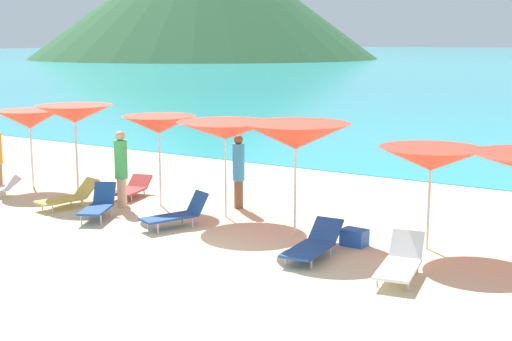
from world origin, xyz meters
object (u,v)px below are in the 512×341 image
Objects in this scene: lounge_chair_4 at (132,188)px; lounge_chair_5 at (69,196)px; lounge_chair_7 at (313,244)px; beachgoer_1 at (239,169)px; umbrella_2 at (159,125)px; cooler_box at (354,237)px; umbrella_0 at (30,119)px; umbrella_4 at (296,136)px; lounge_chair_6 at (177,213)px; umbrella_3 at (225,130)px; umbrella_5 at (431,159)px; lounge_chair_0 at (99,204)px; umbrella_1 at (75,114)px; lounge_chair_1 at (400,262)px; beachgoer_2 at (121,167)px.

lounge_chair_4 is 1.79m from lounge_chair_5.
lounge_chair_5 reaches higher than lounge_chair_7.
umbrella_2 is at bearing -96.90° from beachgoer_1.
lounge_chair_5 reaches higher than cooler_box.
umbrella_0 reaches higher than cooler_box.
umbrella_4 is 1.58× the size of lounge_chair_6.
lounge_chair_7 is (3.58, -0.31, -0.05)m from lounge_chair_6.
umbrella_3 reaches higher than lounge_chair_4.
umbrella_5 reaches higher than lounge_chair_0.
beachgoer_1 is at bearing 13.67° from umbrella_1.
lounge_chair_1 reaches higher than lounge_chair_5.
lounge_chair_1 is at bearing -28.19° from lounge_chair_0.
umbrella_4 is 3.72m from lounge_chair_1.
umbrella_0 is 6.48m from beachgoer_1.
lounge_chair_4 is (-8.20, 0.36, -1.57)m from umbrella_5.
beachgoer_1 is (0.09, 2.27, 0.66)m from lounge_chair_6.
beachgoer_2 reaches higher than beachgoer_1.
cooler_box is (3.89, 0.84, -0.15)m from lounge_chair_6.
lounge_chair_1 is 6.03m from beachgoer_1.
lounge_chair_4 is (-5.47, 0.88, -1.88)m from umbrella_4.
umbrella_0 is 1.43× the size of lounge_chair_4.
umbrella_2 reaches higher than beachgoer_2.
lounge_chair_5 is 7.43m from cooler_box.
beachgoer_1 reaches higher than cooler_box.
umbrella_4 is at bearing -2.49° from umbrella_1.
umbrella_5 reaches higher than lounge_chair_6.
umbrella_5 is at bearing 1.34° from umbrella_1.
umbrella_1 is at bearing -174.34° from lounge_chair_6.
umbrella_1 is 1.65× the size of lounge_chair_0.
umbrella_4 is (8.72, -0.35, 0.20)m from umbrella_0.
umbrella_5 is at bearing 35.96° from lounge_chair_6.
umbrella_0 is 0.90× the size of umbrella_1.
umbrella_1 reaches higher than lounge_chair_5.
umbrella_3 is 4.06m from lounge_chair_7.
cooler_box is at bearing -5.90° from umbrella_2.
lounge_chair_5 is 1.52m from beachgoer_2.
beachgoer_1 is at bearing 9.31° from umbrella_0.
beachgoer_1 is (-5.31, 2.78, 0.71)m from lounge_chair_1.
lounge_chair_7 is 3.58× the size of cooler_box.
umbrella_0 is 1.27× the size of lounge_chair_1.
cooler_box is (6.89, -0.93, -0.07)m from lounge_chair_4.
lounge_chair_5 is at bearing 136.69° from lounge_chair_0.
lounge_chair_7 is (-1.63, -1.72, -1.54)m from umbrella_5.
lounge_chair_6 reaches higher than lounge_chair_5.
umbrella_2 is 1.38× the size of lounge_chair_5.
lounge_chair_7 is at bearing 15.90° from lounge_chair_6.
lounge_chair_1 is 1.04× the size of lounge_chair_5.
umbrella_2 is 1.11× the size of umbrella_5.
umbrella_2 is at bearing 179.96° from umbrella_5.
lounge_chair_5 is (-3.84, -1.32, -1.76)m from umbrella_3.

